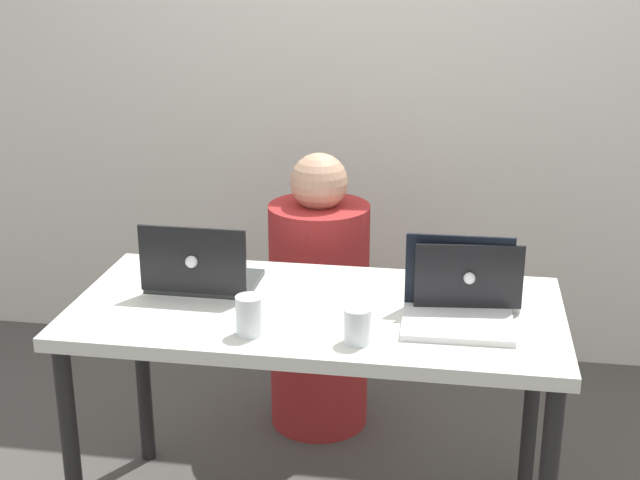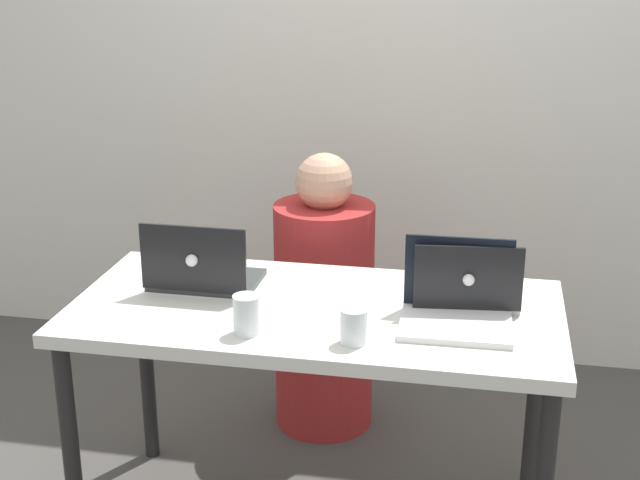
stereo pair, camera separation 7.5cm
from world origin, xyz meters
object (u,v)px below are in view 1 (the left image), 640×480
laptop_front_right (458,305)px  person_at_center (319,308)px  water_glass_right (357,328)px  laptop_back_right (465,289)px  water_glass_left (249,318)px  laptop_back_left (201,274)px

laptop_front_right → person_at_center: bearing=124.8°
water_glass_right → laptop_front_right: bearing=35.1°
laptop_front_right → laptop_back_right: 0.13m
person_at_center → laptop_front_right: (0.51, -0.70, 0.34)m
laptop_front_right → water_glass_left: size_ratio=2.83×
person_at_center → laptop_back_left: size_ratio=3.24×
laptop_front_right → water_glass_right: bearing=-146.1°
person_at_center → water_glass_right: (0.25, -0.88, 0.33)m
laptop_back_left → water_glass_left: bearing=127.3°
person_at_center → laptop_back_right: 0.84m
laptop_back_right → water_glass_right: bearing=41.9°
laptop_back_left → water_glass_right: (0.51, -0.30, -0.01)m
laptop_back_right → laptop_back_left: 0.79m
person_at_center → water_glass_left: bearing=88.8°
person_at_center → laptop_back_left: person_at_center is taller
person_at_center → laptop_back_right: person_at_center is taller
laptop_back_right → water_glass_left: size_ratio=2.98×
laptop_back_right → water_glass_left: laptop_back_right is taller
laptop_back_right → water_glass_left: 0.65m
laptop_back_left → water_glass_left: 0.37m
laptop_back_right → laptop_back_left: (-0.79, -0.01, 0.00)m
laptop_front_right → laptop_back_right: size_ratio=0.95×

